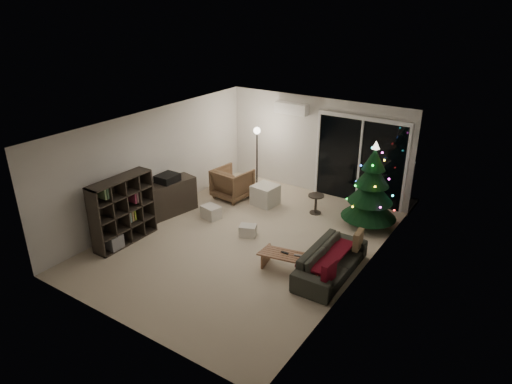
{
  "coord_description": "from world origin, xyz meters",
  "views": [
    {
      "loc": [
        4.88,
        -6.92,
        4.81
      ],
      "look_at": [
        0.1,
        0.3,
        1.05
      ],
      "focal_mm": 32.0,
      "sensor_mm": 36.0,
      "label": 1
    }
  ],
  "objects_px": {
    "armchair": "(233,183)",
    "sofa": "(331,261)",
    "christmas_tree": "(372,185)",
    "media_cabinet": "(169,198)",
    "bookshelf": "(117,209)",
    "coffee_table": "(291,264)"
  },
  "relations": [
    {
      "from": "bookshelf",
      "to": "christmas_tree",
      "type": "distance_m",
      "value": 5.46
    },
    {
      "from": "sofa",
      "to": "coffee_table",
      "type": "relative_size",
      "value": 1.57
    },
    {
      "from": "bookshelf",
      "to": "coffee_table",
      "type": "bearing_deg",
      "value": 19.37
    },
    {
      "from": "sofa",
      "to": "coffee_table",
      "type": "distance_m",
      "value": 0.73
    },
    {
      "from": "coffee_table",
      "to": "bookshelf",
      "type": "bearing_deg",
      "value": -177.31
    },
    {
      "from": "sofa",
      "to": "christmas_tree",
      "type": "bearing_deg",
      "value": 2.39
    },
    {
      "from": "bookshelf",
      "to": "sofa",
      "type": "xyz_separation_m",
      "value": [
        4.3,
        1.26,
        -0.44
      ]
    },
    {
      "from": "bookshelf",
      "to": "media_cabinet",
      "type": "height_order",
      "value": "bookshelf"
    },
    {
      "from": "armchair",
      "to": "sofa",
      "type": "bearing_deg",
      "value": 158.51
    },
    {
      "from": "media_cabinet",
      "to": "christmas_tree",
      "type": "bearing_deg",
      "value": 36.71
    },
    {
      "from": "bookshelf",
      "to": "armchair",
      "type": "bearing_deg",
      "value": 83.01
    },
    {
      "from": "sofa",
      "to": "christmas_tree",
      "type": "xyz_separation_m",
      "value": [
        -0.13,
        2.26,
        0.72
      ]
    },
    {
      "from": "christmas_tree",
      "to": "coffee_table",
      "type": "bearing_deg",
      "value": -100.62
    },
    {
      "from": "armchair",
      "to": "christmas_tree",
      "type": "bearing_deg",
      "value": -167.51
    },
    {
      "from": "coffee_table",
      "to": "christmas_tree",
      "type": "relative_size",
      "value": 0.6
    },
    {
      "from": "armchair",
      "to": "coffee_table",
      "type": "bearing_deg",
      "value": 148.93
    },
    {
      "from": "armchair",
      "to": "coffee_table",
      "type": "height_order",
      "value": "armchair"
    },
    {
      "from": "sofa",
      "to": "armchair",
      "type": "bearing_deg",
      "value": 62.06
    },
    {
      "from": "armchair",
      "to": "coffee_table",
      "type": "distance_m",
      "value": 3.71
    },
    {
      "from": "bookshelf",
      "to": "christmas_tree",
      "type": "bearing_deg",
      "value": 45.97
    },
    {
      "from": "armchair",
      "to": "sofa",
      "type": "xyz_separation_m",
      "value": [
        3.6,
        -1.83,
        -0.12
      ]
    },
    {
      "from": "coffee_table",
      "to": "christmas_tree",
      "type": "xyz_separation_m",
      "value": [
        0.49,
        2.63,
        0.8
      ]
    }
  ]
}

